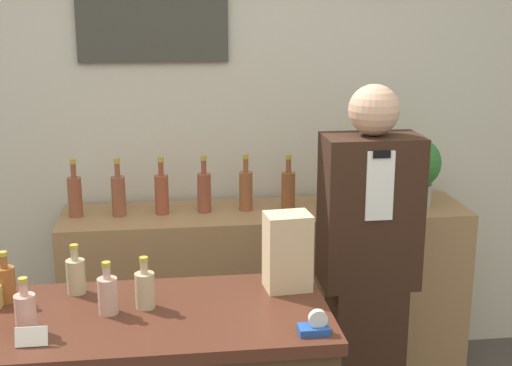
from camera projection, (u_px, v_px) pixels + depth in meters
The scene contains 20 objects.
back_wall at pixel (216, 109), 3.58m from camera, with size 5.20×0.09×2.70m.
back_shelf at pixel (266, 296), 3.56m from camera, with size 1.96×0.44×0.90m.
shopkeeper at pixel (367, 271), 3.00m from camera, with size 0.40×0.25×1.57m.
potted_plant at pixel (415, 169), 3.46m from camera, with size 0.25×0.25×0.35m.
paper_bag at pixel (288, 251), 2.38m from camera, with size 0.16×0.13×0.26m.
tape_dispenser at pixel (315, 326), 2.08m from camera, with size 0.09×0.06×0.07m.
price_card_right at pixel (31, 337), 2.01m from camera, with size 0.09×0.02×0.06m.
counter_bottle_1 at pixel (5, 283), 2.29m from camera, with size 0.06×0.06×0.17m.
counter_bottle_2 at pixel (26, 312), 2.08m from camera, with size 0.06×0.06×0.17m.
counter_bottle_3 at pixel (76, 275), 2.36m from camera, with size 0.06×0.06×0.17m.
counter_bottle_4 at pixel (108, 294), 2.20m from camera, with size 0.06×0.06×0.17m.
counter_bottle_5 at pixel (145, 289), 2.25m from camera, with size 0.06×0.06×0.17m.
shelf_bottle_0 at pixel (75, 195), 3.33m from camera, with size 0.07×0.07×0.28m.
shelf_bottle_1 at pixel (118, 194), 3.34m from camera, with size 0.07×0.07×0.28m.
shelf_bottle_2 at pixel (162, 193), 3.37m from camera, with size 0.07×0.07×0.28m.
shelf_bottle_3 at pixel (204, 191), 3.40m from camera, with size 0.07×0.07×0.28m.
shelf_bottle_4 at pixel (246, 189), 3.43m from camera, with size 0.07×0.07×0.28m.
shelf_bottle_5 at pixel (288, 190), 3.42m from camera, with size 0.07×0.07×0.28m.
shelf_bottle_6 at pixel (328, 187), 3.47m from camera, with size 0.07×0.07×0.28m.
shelf_bottle_7 at pixel (368, 185), 3.50m from camera, with size 0.07×0.07×0.28m.
Camera 1 is at (-0.26, -1.55, 1.90)m, focal length 50.00 mm.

